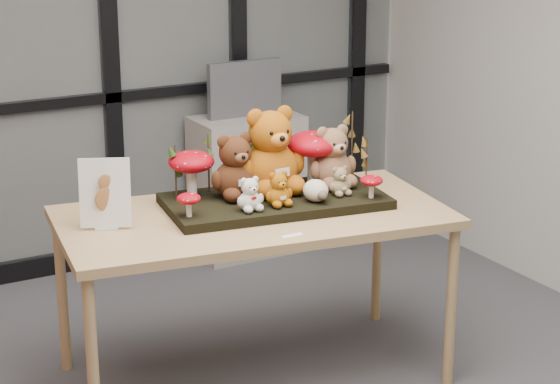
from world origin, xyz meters
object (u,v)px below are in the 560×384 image
diorama_tray (275,201)px  monitor (245,89)px  plush_cream_hedgehog (316,189)px  cabinet (247,185)px  display_table (253,226)px  mushroom_front_right (371,185)px  mushroom_back_left (192,172)px  bear_beige_small (340,179)px  mushroom_back_right (314,156)px  bear_pooh_yellow (270,146)px  bear_small_yellow (278,187)px  sign_holder (105,196)px  bear_white_bow (250,192)px  mushroom_front_left (189,204)px  bear_brown_medium (235,162)px  bear_tan_back (332,153)px

diorama_tray → monitor: (0.62, 1.51, 0.21)m
plush_cream_hedgehog → cabinet: size_ratio=0.13×
display_table → mushroom_front_right: 0.58m
monitor → display_table: bearing=-116.1°
cabinet → display_table: bearing=-116.4°
mushroom_back_left → monitor: (0.96, 1.32, 0.07)m
bear_beige_small → mushroom_back_right: bearing=104.9°
bear_pooh_yellow → plush_cream_hedgehog: 0.31m
bear_small_yellow → sign_holder: bearing=173.9°
bear_beige_small → cabinet: 1.73m
bear_small_yellow → mushroom_back_right: size_ratio=0.61×
monitor → cabinet: bearing=-90.0°
bear_white_bow → mushroom_back_right: mushroom_back_right is taller
display_table → mushroom_front_left: size_ratio=15.86×
cabinet → monitor: (0.00, 0.02, 0.62)m
plush_cream_hedgehog → display_table: bearing=166.9°
bear_pooh_yellow → bear_brown_medium: 0.19m
bear_brown_medium → bear_beige_small: (0.44, -0.22, -0.09)m
bear_brown_medium → cabinet: (0.79, 1.40, -0.60)m
bear_tan_back → plush_cream_hedgehog: (-0.20, -0.18, -0.11)m
sign_holder → mushroom_back_left: bearing=38.5°
mushroom_back_left → mushroom_front_right: mushroom_back_left is taller
mushroom_front_right → bear_small_yellow: bearing=165.6°
bear_pooh_yellow → bear_white_bow: size_ratio=2.64×
bear_pooh_yellow → mushroom_back_right: 0.25m
mushroom_front_right → plush_cream_hedgehog: bearing=162.5°
diorama_tray → bear_small_yellow: bear_small_yellow is taller
display_table → mushroom_back_left: size_ratio=7.85×
diorama_tray → bear_tan_back: bear_tan_back is taller
bear_white_bow → bear_beige_small: bearing=8.5°
mushroom_back_left → mushroom_front_left: (-0.14, -0.26, -0.06)m
display_table → sign_holder: sign_holder is taller
mushroom_back_left → bear_pooh_yellow: bearing=-17.5°
mushroom_back_right → mushroom_back_left: bearing=169.3°
bear_pooh_yellow → monitor: bearing=75.7°
bear_pooh_yellow → mushroom_back_right: (0.24, -0.00, -0.08)m
cabinet → mushroom_back_right: bearing=-104.5°
mushroom_front_right → mushroom_back_right: bearing=111.8°
sign_holder → cabinet: 2.08m
mushroom_back_right → monitor: bearing=75.7°
bear_small_yellow → bear_white_bow: 0.15m
bear_brown_medium → monitor: monitor is taller
bear_pooh_yellow → mushroom_front_left: (-0.49, -0.15, -0.17)m
bear_pooh_yellow → cabinet: 1.67m
bear_pooh_yellow → monitor: size_ratio=0.92×
bear_white_bow → mushroom_back_left: size_ratio=0.71×
bear_brown_medium → monitor: bearing=69.7°
mushroom_front_left → cabinet: (1.10, 1.57, -0.49)m
diorama_tray → mushroom_back_left: mushroom_back_left is taller
bear_pooh_yellow → mushroom_front_left: bear_pooh_yellow is taller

